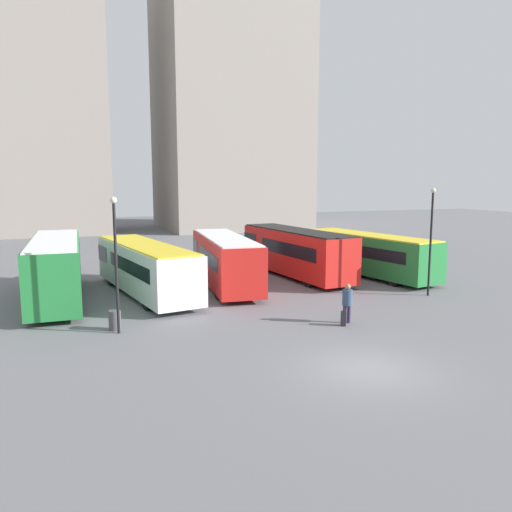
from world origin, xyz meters
The scene contains 13 objects.
ground_plane centered at (0.00, 0.00, 0.00)m, with size 160.00×160.00×0.00m, color slate.
building_block_left centered at (-13.39, 53.45, 17.60)m, with size 19.61×11.76×35.21m.
building_block_right centered at (12.80, 53.45, 17.86)m, with size 18.41×17.48×35.73m.
bus_0 centered at (-9.82, 14.70, 1.80)m, with size 2.80×11.01×3.32m.
bus_1 centered at (-5.16, 14.46, 1.57)m, with size 4.28×11.50×2.87m.
bus_2 centered at (-0.30, 14.81, 1.67)m, with size 3.60×10.49×3.07m.
bus_3 centered at (5.11, 16.25, 1.72)m, with size 3.41×11.09×3.16m.
bus_4 centered at (9.81, 14.56, 1.55)m, with size 4.16×10.83×2.83m.
traveler centered at (2.38, 5.15, 1.07)m, with size 0.60×0.60×1.80m.
suitcase centered at (1.98, 4.82, 0.33)m, with size 0.28×0.36×0.93m.
lamp_post_0 centered at (9.53, 8.23, 3.50)m, with size 0.28×0.28×5.99m.
lamp_post_1 centered at (-7.41, 7.29, 3.36)m, with size 0.28×0.28×5.72m.
trash_bin centered at (-7.51, 7.84, 0.42)m, with size 0.52×0.52×0.85m.
Camera 1 is at (-9.41, -13.72, 6.30)m, focal length 35.00 mm.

